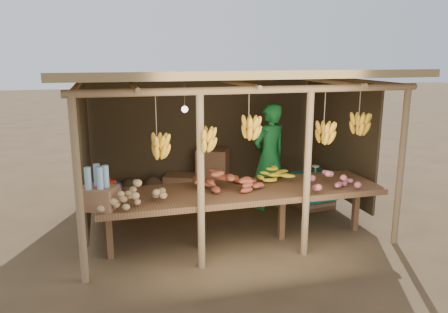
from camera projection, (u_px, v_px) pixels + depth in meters
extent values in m
plane|color=brown|center=(224.00, 219.00, 7.08)|extent=(60.00, 60.00, 0.00)
cylinder|color=#98744E|center=(79.00, 193.00, 4.89)|extent=(0.09, 0.09, 2.20)
cylinder|color=#98744E|center=(401.00, 168.00, 5.96)|extent=(0.09, 0.09, 2.20)
cylinder|color=#98744E|center=(87.00, 142.00, 7.70)|extent=(0.09, 0.09, 2.20)
cylinder|color=#98744E|center=(305.00, 132.00, 8.78)|extent=(0.09, 0.09, 2.20)
cylinder|color=#98744E|center=(201.00, 183.00, 5.25)|extent=(0.09, 0.09, 2.20)
cylinder|color=#98744E|center=(307.00, 175.00, 5.61)|extent=(0.09, 0.09, 2.20)
cylinder|color=#98744E|center=(257.00, 90.00, 5.18)|extent=(4.40, 0.09, 0.09)
cylinder|color=#98744E|center=(202.00, 78.00, 7.99)|extent=(4.40, 0.09, 0.09)
cube|color=#A3814C|center=(224.00, 76.00, 6.56)|extent=(4.70, 3.50, 0.28)
cube|color=#473721|center=(203.00, 131.00, 8.20)|extent=(4.20, 0.04, 1.98)
cube|color=#473721|center=(85.00, 151.00, 6.46)|extent=(0.04, 2.40, 1.98)
cube|color=#473721|center=(337.00, 138.00, 7.53)|extent=(0.04, 2.40, 1.98)
cube|color=brown|center=(242.00, 192.00, 6.02)|extent=(3.90, 1.05, 0.08)
cube|color=brown|center=(109.00, 233.00, 5.65)|extent=(0.08, 0.08, 0.72)
cube|color=brown|center=(200.00, 223.00, 5.96)|extent=(0.08, 0.08, 0.72)
cube|color=brown|center=(282.00, 215.00, 6.26)|extent=(0.08, 0.08, 0.72)
cube|color=brown|center=(356.00, 208.00, 6.57)|extent=(0.08, 0.08, 0.72)
cylinder|color=navy|center=(109.00, 189.00, 5.82)|extent=(0.35, 0.35, 0.12)
cube|color=brown|center=(98.00, 198.00, 5.24)|extent=(0.53, 0.48, 0.27)
imported|color=#1B7C31|center=(269.00, 157.00, 7.43)|extent=(0.78, 0.64, 1.83)
cube|color=brown|center=(314.00, 192.00, 7.62)|extent=(0.65, 0.58, 0.54)
cube|color=#0C8986|center=(315.00, 175.00, 7.55)|extent=(0.73, 0.65, 0.05)
cube|color=brown|center=(213.00, 184.00, 8.18)|extent=(0.69, 0.64, 0.45)
cube|color=brown|center=(213.00, 161.00, 8.08)|extent=(0.69, 0.64, 0.45)
cube|color=brown|center=(181.00, 186.00, 8.03)|extent=(0.69, 0.64, 0.45)
ellipsoid|color=#473721|center=(130.00, 191.00, 7.72)|extent=(0.43, 0.43, 0.58)
ellipsoid|color=#473721|center=(153.00, 189.00, 7.82)|extent=(0.43, 0.43, 0.58)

